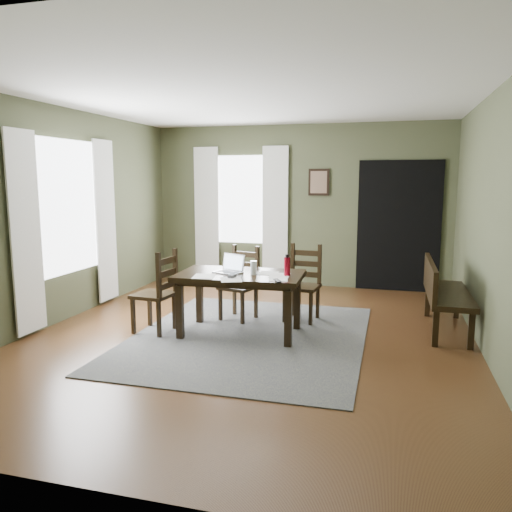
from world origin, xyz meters
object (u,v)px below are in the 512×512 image
(water_bottle, at_px, (287,266))
(laptop, at_px, (230,268))
(chair_back_right, at_px, (303,284))
(bench, at_px, (442,290))
(dining_table, at_px, (240,281))
(chair_back_left, at_px, (240,284))
(chair_end, at_px, (157,293))

(water_bottle, bearing_deg, laptop, 177.59)
(chair_back_right, distance_m, bench, 1.68)
(dining_table, relative_size, laptop, 3.90)
(bench, relative_size, water_bottle, 6.09)
(chair_back_left, height_order, chair_back_right, chair_back_right)
(bench, relative_size, laptop, 3.94)
(dining_table, bearing_deg, chair_back_right, 50.56)
(laptop, bearing_deg, dining_table, 10.20)
(dining_table, bearing_deg, water_bottle, -2.46)
(chair_end, distance_m, chair_back_left, 1.12)
(laptop, bearing_deg, bench, 38.92)
(dining_table, relative_size, bench, 0.99)
(dining_table, bearing_deg, chair_end, -170.61)
(bench, distance_m, laptop, 2.53)
(chair_back_left, xyz_separation_m, chair_back_right, (0.79, 0.16, 0.01))
(chair_back_left, distance_m, water_bottle, 1.04)
(laptop, bearing_deg, water_bottle, 19.27)
(chair_end, xyz_separation_m, bench, (3.23, 0.97, 0.02))
(chair_back_left, height_order, laptop, chair_back_left)
(chair_end, height_order, chair_back_left, chair_end)
(chair_end, distance_m, chair_back_right, 1.84)
(chair_back_right, bearing_deg, laptop, -127.33)
(chair_end, bearing_deg, chair_back_right, 128.13)
(chair_end, bearing_deg, chair_back_left, 142.62)
(chair_back_left, xyz_separation_m, laptop, (0.06, -0.59, 0.32))
(chair_back_right, bearing_deg, chair_end, -141.41)
(chair_end, xyz_separation_m, chair_back_right, (1.55, 0.98, -0.01))
(dining_table, distance_m, chair_back_left, 0.67)
(chair_back_right, xyz_separation_m, laptop, (-0.72, -0.76, 0.31))
(bench, bearing_deg, laptop, 107.23)
(chair_back_right, height_order, bench, chair_back_right)
(chair_back_right, relative_size, bench, 0.65)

